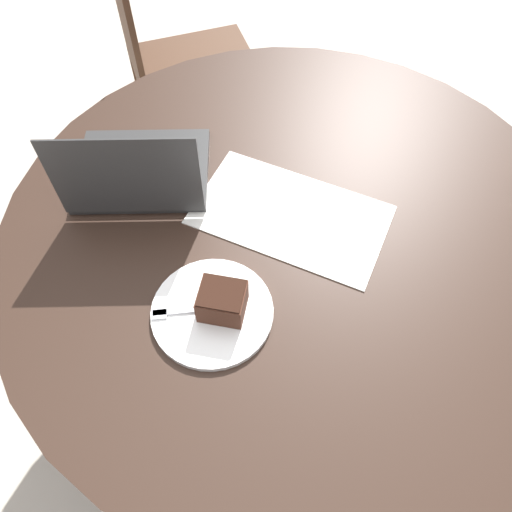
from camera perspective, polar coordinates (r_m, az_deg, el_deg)
ground_plane at (r=1.69m, az=2.86°, el=-11.15°), size 12.00×12.00×0.00m
dining_table at (r=1.16m, az=4.07°, el=-0.07°), size 1.26×1.26×0.71m
chair at (r=1.85m, az=-9.09°, el=20.41°), size 0.53×0.53×0.93m
paper_document at (r=1.08m, az=3.96°, el=4.72°), size 0.47×0.40×0.00m
plate at (r=0.95m, az=-5.01°, el=-6.38°), size 0.23×0.23×0.01m
cake_slice at (r=0.92m, az=-3.87°, el=-5.15°), size 0.11×0.11×0.06m
fork at (r=0.95m, az=-7.77°, el=-6.14°), size 0.10×0.16×0.00m
laptop at (r=1.14m, az=-13.20°, el=9.41°), size 0.37×0.38×0.22m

